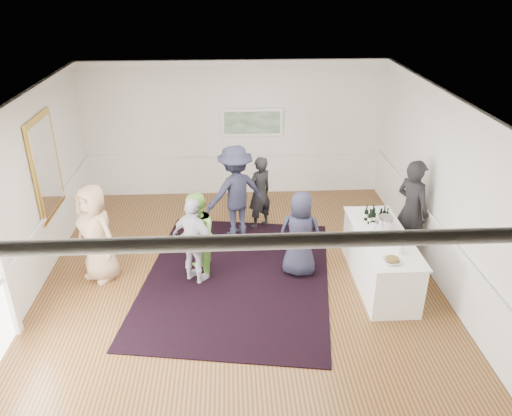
{
  "coord_description": "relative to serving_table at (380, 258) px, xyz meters",
  "views": [
    {
      "loc": [
        -0.12,
        -7.32,
        5.06
      ],
      "look_at": [
        0.29,
        0.2,
        1.39
      ],
      "focal_mm": 35.0,
      "sensor_mm": 36.0,
      "label": 1
    }
  ],
  "objects": [
    {
      "name": "floor",
      "position": [
        -2.45,
        0.02,
        -0.47
      ],
      "size": [
        8.0,
        8.0,
        0.0
      ],
      "primitive_type": "plane",
      "color": "brown",
      "rests_on": "ground"
    },
    {
      "name": "ceiling",
      "position": [
        -2.45,
        0.02,
        2.73
      ],
      "size": [
        7.0,
        8.0,
        0.02
      ],
      "primitive_type": "cube",
      "color": "white",
      "rests_on": "wall_back"
    },
    {
      "name": "wall_left",
      "position": [
        -5.95,
        0.02,
        1.13
      ],
      "size": [
        0.02,
        8.0,
        3.2
      ],
      "primitive_type": "cube",
      "color": "white",
      "rests_on": "floor"
    },
    {
      "name": "wall_right",
      "position": [
        1.05,
        0.02,
        1.13
      ],
      "size": [
        0.02,
        8.0,
        3.2
      ],
      "primitive_type": "cube",
      "color": "white",
      "rests_on": "floor"
    },
    {
      "name": "wall_back",
      "position": [
        -2.45,
        4.02,
        1.13
      ],
      "size": [
        7.0,
        0.02,
        3.2
      ],
      "primitive_type": "cube",
      "color": "white",
      "rests_on": "floor"
    },
    {
      "name": "wall_front",
      "position": [
        -2.45,
        -3.98,
        1.13
      ],
      "size": [
        7.0,
        0.02,
        3.2
      ],
      "primitive_type": "cube",
      "color": "white",
      "rests_on": "floor"
    },
    {
      "name": "wainscoting",
      "position": [
        -2.45,
        0.02,
        0.03
      ],
      "size": [
        7.0,
        8.0,
        1.0
      ],
      "primitive_type": null,
      "color": "white",
      "rests_on": "floor"
    },
    {
      "name": "mirror",
      "position": [
        -5.9,
        1.32,
        1.33
      ],
      "size": [
        0.05,
        1.25,
        1.85
      ],
      "color": "gold",
      "rests_on": "wall_left"
    },
    {
      "name": "landscape_painting",
      "position": [
        -2.05,
        3.96,
        1.31
      ],
      "size": [
        1.44,
        0.06,
        0.66
      ],
      "color": "white",
      "rests_on": "wall_back"
    },
    {
      "name": "area_rug",
      "position": [
        -2.5,
        0.22,
        -0.46
      ],
      "size": [
        3.86,
        4.7,
        0.02
      ],
      "primitive_type": "cube",
      "rotation": [
        0.0,
        0.0,
        -0.16
      ],
      "color": "black",
      "rests_on": "floor"
    },
    {
      "name": "serving_table",
      "position": [
        0.0,
        0.0,
        0.0
      ],
      "size": [
        0.87,
        2.29,
        0.93
      ],
      "color": "white",
      "rests_on": "floor"
    },
    {
      "name": "bartender",
      "position": [
        0.75,
        0.78,
        0.52
      ],
      "size": [
        0.76,
        0.86,
        1.98
      ],
      "primitive_type": "imported",
      "rotation": [
        0.0,
        0.0,
        2.06
      ],
      "color": "black",
      "rests_on": "floor"
    },
    {
      "name": "guest_tan",
      "position": [
        -4.92,
        0.39,
        0.43
      ],
      "size": [
        1.05,
        0.99,
        1.8
      ],
      "primitive_type": "imported",
      "rotation": [
        0.0,
        0.0,
        -0.65
      ],
      "color": "tan",
      "rests_on": "floor"
    },
    {
      "name": "guest_green",
      "position": [
        -3.19,
        0.31,
        0.34
      ],
      "size": [
        0.73,
        0.88,
        1.62
      ],
      "primitive_type": "imported",
      "rotation": [
        0.0,
        0.0,
        -1.41
      ],
      "color": "#79BB4A",
      "rests_on": "floor"
    },
    {
      "name": "guest_lilac",
      "position": [
        -3.22,
        0.2,
        0.33
      ],
      "size": [
        0.98,
        0.87,
        1.59
      ],
      "primitive_type": "imported",
      "rotation": [
        0.0,
        0.0,
        2.5
      ],
      "color": "silver",
      "rests_on": "floor"
    },
    {
      "name": "guest_dark_a",
      "position": [
        -2.48,
        1.85,
        0.5
      ],
      "size": [
        1.44,
        1.19,
        1.93
      ],
      "primitive_type": "imported",
      "rotation": [
        0.0,
        0.0,
        3.59
      ],
      "color": "#212237",
      "rests_on": "floor"
    },
    {
      "name": "guest_dark_b",
      "position": [
        -1.98,
        2.17,
        0.33
      ],
      "size": [
        0.69,
        0.64,
        1.58
      ],
      "primitive_type": "imported",
      "rotation": [
        0.0,
        0.0,
        3.74
      ],
      "color": "black",
      "rests_on": "floor"
    },
    {
      "name": "guest_navy",
      "position": [
        -1.37,
        0.35,
        0.33
      ],
      "size": [
        0.88,
        0.69,
        1.59
      ],
      "primitive_type": "imported",
      "rotation": [
        0.0,
        0.0,
        2.88
      ],
      "color": "#212237",
      "rests_on": "floor"
    },
    {
      "name": "wine_bottles",
      "position": [
        0.01,
        0.48,
        0.61
      ],
      "size": [
        0.42,
        0.24,
        0.31
      ],
      "color": "black",
      "rests_on": "serving_table"
    },
    {
      "name": "juice_pitchers",
      "position": [
        -0.01,
        -0.29,
        0.58
      ],
      "size": [
        0.41,
        0.69,
        0.24
      ],
      "color": "#76BB42",
      "rests_on": "serving_table"
    },
    {
      "name": "ice_bucket",
      "position": [
        0.08,
        0.21,
        0.57
      ],
      "size": [
        0.26,
        0.26,
        0.25
      ],
      "primitive_type": "cylinder",
      "color": "silver",
      "rests_on": "serving_table"
    },
    {
      "name": "nut_bowl",
      "position": [
        -0.1,
        -0.86,
        0.5
      ],
      "size": [
        0.28,
        0.28,
        0.07
      ],
      "color": "white",
      "rests_on": "serving_table"
    }
  ]
}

